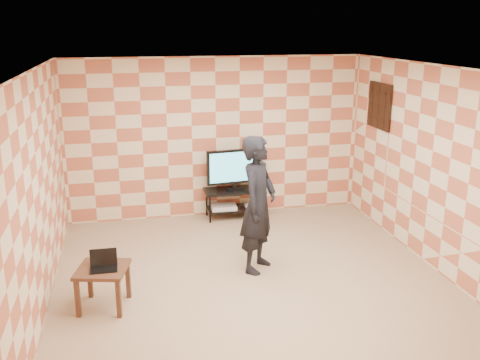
# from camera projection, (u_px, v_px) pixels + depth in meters

# --- Properties ---
(floor) EXTENTS (5.00, 5.00, 0.00)m
(floor) POSITION_uv_depth(u_px,v_px,m) (250.00, 276.00, 7.04)
(floor) COLOR #9E8663
(floor) RESTS_ON ground
(wall_back) EXTENTS (5.00, 0.02, 2.70)m
(wall_back) POSITION_uv_depth(u_px,v_px,m) (216.00, 138.00, 9.01)
(wall_back) COLOR beige
(wall_back) RESTS_ON ground
(wall_front) EXTENTS (5.00, 0.02, 2.70)m
(wall_front) POSITION_uv_depth(u_px,v_px,m) (322.00, 261.00, 4.32)
(wall_front) COLOR beige
(wall_front) RESTS_ON ground
(wall_left) EXTENTS (0.02, 5.00, 2.70)m
(wall_left) POSITION_uv_depth(u_px,v_px,m) (39.00, 191.00, 6.15)
(wall_left) COLOR beige
(wall_left) RESTS_ON ground
(wall_right) EXTENTS (0.02, 5.00, 2.70)m
(wall_right) POSITION_uv_depth(u_px,v_px,m) (431.00, 167.00, 7.17)
(wall_right) COLOR beige
(wall_right) RESTS_ON ground
(ceiling) EXTENTS (5.00, 5.00, 0.02)m
(ceiling) POSITION_uv_depth(u_px,v_px,m) (251.00, 68.00, 6.28)
(ceiling) COLOR white
(ceiling) RESTS_ON wall_back
(wall_art) EXTENTS (0.04, 0.72, 0.72)m
(wall_art) POSITION_uv_depth(u_px,v_px,m) (379.00, 106.00, 8.45)
(wall_art) COLOR black
(wall_art) RESTS_ON wall_right
(tv_stand) EXTENTS (1.03, 0.46, 0.50)m
(tv_stand) POSITION_uv_depth(u_px,v_px,m) (234.00, 197.00, 9.10)
(tv_stand) COLOR black
(tv_stand) RESTS_ON floor
(tv) EXTENTS (0.96, 0.21, 0.69)m
(tv) POSITION_uv_depth(u_px,v_px,m) (234.00, 168.00, 8.95)
(tv) COLOR black
(tv) RESTS_ON tv_stand
(dvd_player) EXTENTS (0.44, 0.32, 0.07)m
(dvd_player) POSITION_uv_depth(u_px,v_px,m) (224.00, 207.00, 9.08)
(dvd_player) COLOR silver
(dvd_player) RESTS_ON tv_stand
(game_console) EXTENTS (0.22, 0.16, 0.05)m
(game_console) POSITION_uv_depth(u_px,v_px,m) (251.00, 204.00, 9.23)
(game_console) COLOR silver
(game_console) RESTS_ON tv_stand
(side_table) EXTENTS (0.67, 0.67, 0.50)m
(side_table) POSITION_uv_depth(u_px,v_px,m) (103.00, 275.00, 6.16)
(side_table) COLOR #3A1C13
(side_table) RESTS_ON floor
(laptop) EXTENTS (0.31, 0.24, 0.21)m
(laptop) POSITION_uv_depth(u_px,v_px,m) (104.00, 264.00, 6.12)
(laptop) COLOR black
(laptop) RESTS_ON side_table
(person) EXTENTS (0.75, 0.80, 1.83)m
(person) POSITION_uv_depth(u_px,v_px,m) (258.00, 204.00, 7.01)
(person) COLOR black
(person) RESTS_ON floor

